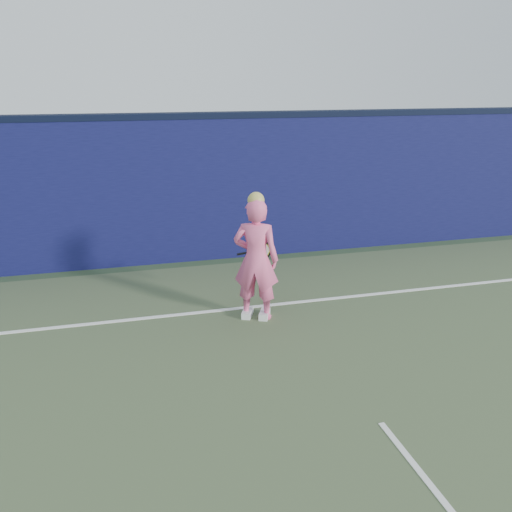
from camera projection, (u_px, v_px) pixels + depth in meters
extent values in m
plane|color=#253B24|center=(440.00, 498.00, 4.27)|extent=(80.00, 80.00, 0.00)
cube|color=#0D0F3A|center=(245.00, 188.00, 9.85)|extent=(24.00, 0.40, 2.50)
cube|color=black|center=(245.00, 115.00, 9.45)|extent=(24.00, 0.42, 0.10)
imported|color=pink|center=(256.00, 260.00, 7.25)|extent=(0.73, 0.62, 1.68)
sphere|color=tan|center=(256.00, 200.00, 7.00)|extent=(0.22, 0.22, 0.22)
cube|color=white|center=(265.00, 314.00, 7.48)|extent=(0.23, 0.30, 0.10)
cube|color=white|center=(248.00, 313.00, 7.52)|extent=(0.23, 0.30, 0.10)
torus|color=black|center=(262.00, 250.00, 7.65)|extent=(0.28, 0.11, 0.27)
torus|color=#ADC112|center=(262.00, 250.00, 7.65)|extent=(0.23, 0.08, 0.23)
cylinder|color=beige|center=(262.00, 250.00, 7.65)|extent=(0.22, 0.08, 0.22)
cylinder|color=black|center=(248.00, 252.00, 7.73)|extent=(0.24, 0.13, 0.09)
cylinder|color=black|center=(241.00, 254.00, 7.78)|extent=(0.12, 0.07, 0.06)
cube|color=white|center=(286.00, 303.00, 7.94)|extent=(11.00, 0.08, 0.01)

